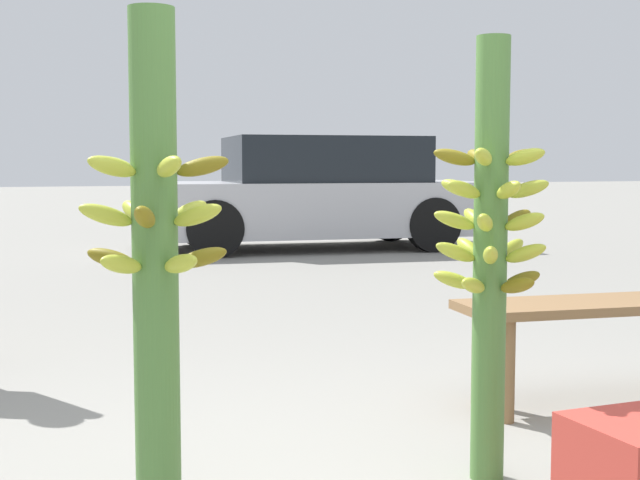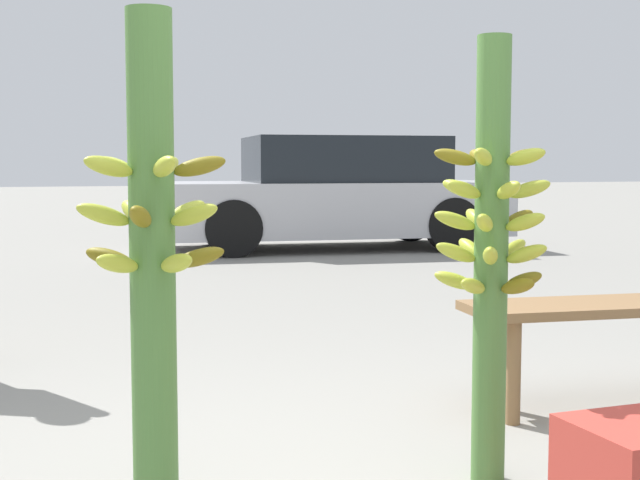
{
  "view_description": "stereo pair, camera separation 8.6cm",
  "coord_description": "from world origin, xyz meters",
  "px_view_note": "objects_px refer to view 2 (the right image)",
  "views": [
    {
      "loc": [
        -1.05,
        -2.2,
        1.06
      ],
      "look_at": [
        0.03,
        0.51,
        0.81
      ],
      "focal_mm": 50.0,
      "sensor_mm": 36.0,
      "label": 1
    },
    {
      "loc": [
        -0.97,
        -2.23,
        1.06
      ],
      "look_at": [
        0.03,
        0.51,
        0.81
      ],
      "focal_mm": 50.0,
      "sensor_mm": 36.0,
      "label": 2
    }
  ],
  "objects_px": {
    "market_bench": "(617,318)",
    "parked_car": "(334,195)",
    "banana_stalk_center": "(491,250)",
    "banana_stalk_left": "(152,260)"
  },
  "relations": [
    {
      "from": "banana_stalk_left",
      "to": "banana_stalk_center",
      "type": "bearing_deg",
      "value": -2.13
    },
    {
      "from": "banana_stalk_center",
      "to": "parked_car",
      "type": "height_order",
      "value": "banana_stalk_center"
    },
    {
      "from": "market_bench",
      "to": "parked_car",
      "type": "height_order",
      "value": "parked_car"
    },
    {
      "from": "banana_stalk_left",
      "to": "parked_car",
      "type": "relative_size",
      "value": 0.34
    },
    {
      "from": "banana_stalk_center",
      "to": "parked_car",
      "type": "bearing_deg",
      "value": 72.58
    },
    {
      "from": "market_bench",
      "to": "parked_car",
      "type": "bearing_deg",
      "value": 85.65
    },
    {
      "from": "banana_stalk_center",
      "to": "market_bench",
      "type": "bearing_deg",
      "value": 31.09
    },
    {
      "from": "market_bench",
      "to": "parked_car",
      "type": "distance_m",
      "value": 7.35
    },
    {
      "from": "banana_stalk_center",
      "to": "parked_car",
      "type": "xyz_separation_m",
      "value": [
        2.45,
        7.8,
        -0.11
      ]
    },
    {
      "from": "banana_stalk_left",
      "to": "banana_stalk_center",
      "type": "height_order",
      "value": "banana_stalk_left"
    }
  ]
}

